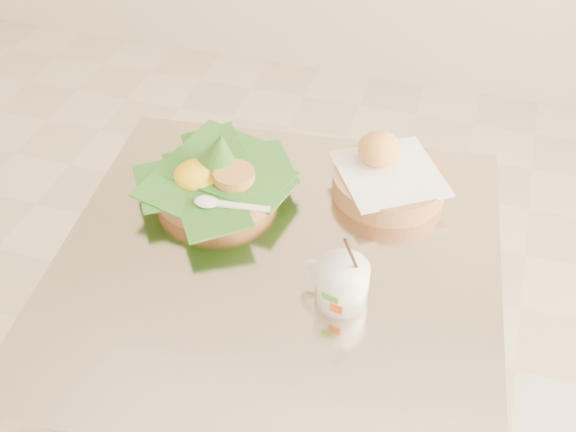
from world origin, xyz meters
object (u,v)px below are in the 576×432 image
(rice_basket, at_px, (215,176))
(coffee_mug, at_px, (341,282))
(cafe_table, at_px, (278,348))
(bread_basket, at_px, (387,177))

(rice_basket, xyz_separation_m, coffee_mug, (0.27, -0.18, 0.00))
(cafe_table, relative_size, rice_basket, 2.86)
(cafe_table, xyz_separation_m, coffee_mug, (0.11, -0.05, 0.26))
(rice_basket, relative_size, coffee_mug, 1.98)
(cafe_table, bearing_deg, rice_basket, 139.08)
(bread_basket, bearing_deg, rice_basket, -161.97)
(rice_basket, bearing_deg, coffee_mug, -34.12)
(rice_basket, bearing_deg, bread_basket, 18.03)
(cafe_table, bearing_deg, coffee_mug, -23.04)
(bread_basket, relative_size, coffee_mug, 1.70)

